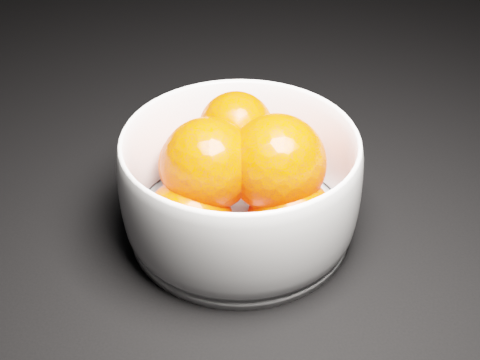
# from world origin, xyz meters

# --- Properties ---
(ground) EXTENTS (3.00, 3.00, 0.00)m
(ground) POSITION_xyz_m (0.00, 0.00, 0.00)
(ground) COLOR black
(ground) RESTS_ON ground
(bowl) EXTENTS (0.21, 0.21, 0.10)m
(bowl) POSITION_xyz_m (0.23, 0.01, 0.05)
(bowl) COLOR silver
(bowl) RESTS_ON ground
(orange_pile) EXTENTS (0.17, 0.17, 0.12)m
(orange_pile) POSITION_xyz_m (0.23, 0.00, 0.07)
(orange_pile) COLOR #FE3300
(orange_pile) RESTS_ON bowl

